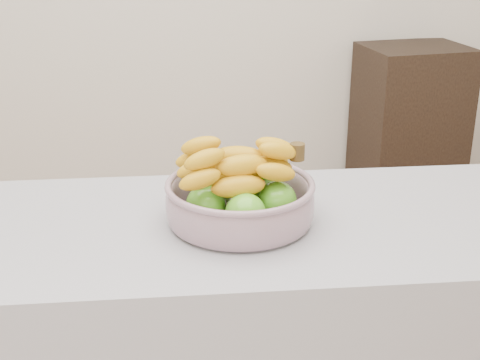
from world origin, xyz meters
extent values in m
cube|color=black|center=(1.22, 1.78, 0.46)|extent=(0.57, 0.48, 0.92)
cylinder|color=#9CAEBC|center=(0.14, -0.13, 0.91)|extent=(0.28, 0.28, 0.01)
torus|color=#9CAEBC|center=(0.14, -0.13, 0.99)|extent=(0.33, 0.33, 0.02)
sphere|color=#49A41C|center=(0.14, -0.21, 0.96)|extent=(0.09, 0.09, 0.09)
sphere|color=#49A41C|center=(0.22, -0.15, 0.96)|extent=(0.09, 0.09, 0.09)
sphere|color=#49A41C|center=(0.19, -0.06, 0.96)|extent=(0.09, 0.09, 0.09)
sphere|color=#49A41C|center=(0.09, -0.07, 0.96)|extent=(0.09, 0.09, 0.09)
sphere|color=#49A41C|center=(0.06, -0.16, 0.96)|extent=(0.09, 0.09, 0.09)
ellipsoid|color=#EBAA13|center=(0.13, -0.18, 1.01)|extent=(0.21, 0.08, 0.05)
ellipsoid|color=#EBAA13|center=(0.13, -0.13, 1.01)|extent=(0.21, 0.06, 0.05)
ellipsoid|color=#EBAA13|center=(0.13, -0.08, 1.01)|extent=(0.21, 0.06, 0.05)
ellipsoid|color=#EBAA13|center=(0.14, -0.16, 1.04)|extent=(0.21, 0.09, 0.05)
ellipsoid|color=#EBAA13|center=(0.14, -0.10, 1.04)|extent=(0.21, 0.08, 0.05)
cylinder|color=#413014|center=(0.27, -0.12, 1.06)|extent=(0.03, 0.03, 0.04)
camera|label=1|loc=(0.01, -1.47, 1.54)|focal=50.00mm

